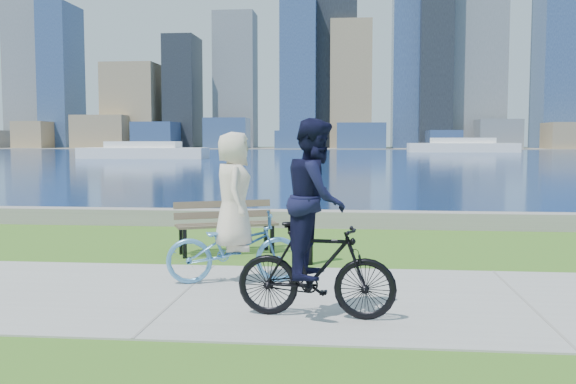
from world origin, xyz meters
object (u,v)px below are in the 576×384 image
Objects in this scene: park_bench at (225,222)px; cyclist_woman at (234,227)px; bollard_lamp at (309,220)px; cyclist_man at (316,235)px.

park_bench is 2.32m from cyclist_woman.
bollard_lamp reaches higher than park_bench.
park_bench is 0.89× the size of cyclist_woman.
bollard_lamp is (1.43, -0.85, 0.15)m from park_bench.
park_bench is at bearing 29.59° from cyclist_man.
cyclist_woman is 0.94× the size of cyclist_man.
cyclist_woman reaches higher than park_bench.
cyclist_man is (1.15, -1.53, 0.15)m from cyclist_woman.
cyclist_man is at bearing -89.50° from park_bench.
cyclist_woman is (0.56, -2.24, 0.22)m from park_bench.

